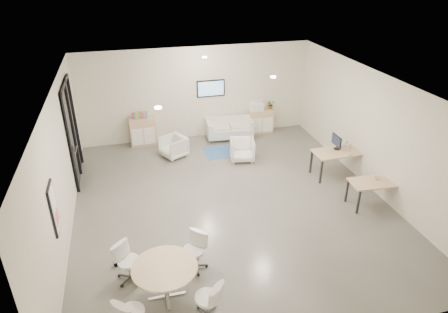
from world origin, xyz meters
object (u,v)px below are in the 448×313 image
desk_rear (339,154)px  armchair_right (242,149)px  sideboard_left (143,131)px  round_table (165,270)px  loveseat (229,129)px  sideboard_right (261,121)px  armchair_left (173,146)px  desk_front (375,184)px

desk_rear → armchair_right: bearing=144.2°
sideboard_left → round_table: bearing=-90.9°
desk_rear → loveseat: bearing=123.1°
sideboard_left → sideboard_right: size_ratio=1.09×
armchair_left → round_table: size_ratio=0.61×
sideboard_left → armchair_left: 1.46m
armchair_right → desk_front: size_ratio=0.56×
sideboard_left → sideboard_right: 4.25m
sideboard_left → sideboard_right: (4.25, 0.01, -0.04)m
sideboard_left → desk_rear: sideboard_left is taller
armchair_left → desk_rear: size_ratio=0.49×
desk_rear → armchair_left: bearing=150.0°
armchair_left → desk_front: bearing=21.2°
loveseat → armchair_right: size_ratio=2.21×
armchair_left → desk_rear: (4.52, -2.44, 0.33)m
loveseat → round_table: round_table is taller
desk_front → armchair_right: bearing=132.1°
armchair_left → desk_rear: 5.15m
sideboard_right → loveseat: size_ratio=0.53×
sideboard_left → round_table: sideboard_left is taller
loveseat → armchair_left: bearing=-150.7°
desk_front → desk_rear: bearing=98.6°
sideboard_left → desk_front: sideboard_left is taller
sideboard_left → desk_rear: (5.40, -3.61, 0.22)m
armchair_left → armchair_right: armchair_right is taller
armchair_right → desk_rear: 2.97m
sideboard_right → loveseat: sideboard_right is taller
desk_rear → desk_front: size_ratio=1.13×
sideboard_left → armchair_left: (0.88, -1.17, -0.11)m
sideboard_right → desk_rear: 3.80m
sideboard_left → armchair_left: size_ratio=1.30×
armchair_right → desk_front: 4.19m
sideboard_right → round_table: 8.34m
armchair_left → round_table: bearing=-37.0°
loveseat → desk_front: bearing=-59.6°
sideboard_right → sideboard_left: bearing=-179.9°
armchair_right → sideboard_left: bearing=158.2°
sideboard_right → armchair_right: (-1.30, -1.96, -0.06)m
sideboard_left → sideboard_right: sideboard_left is taller
loveseat → armchair_left: (-2.13, -1.00, 0.04)m
armchair_left → loveseat: bearing=87.7°
loveseat → desk_rear: (2.39, -3.45, 0.37)m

